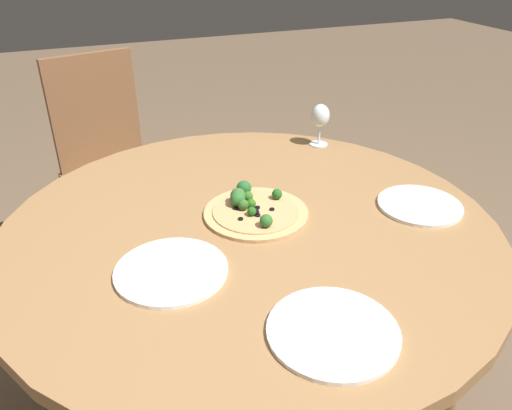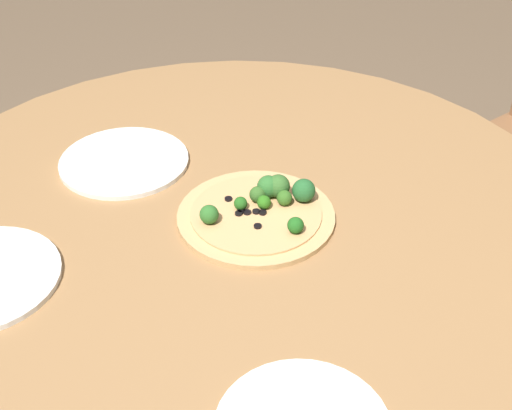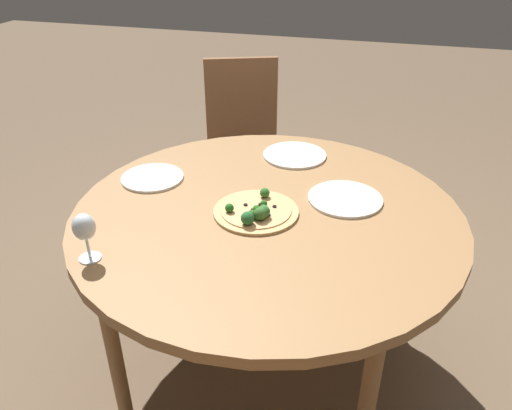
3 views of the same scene
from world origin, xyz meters
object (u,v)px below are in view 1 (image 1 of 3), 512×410
(chair_2, at_px, (111,161))
(pizza, at_px, (253,209))
(plate_far, at_px, (420,205))
(plate_side, at_px, (331,332))
(wine_glass, at_px, (320,117))
(plate_near, at_px, (171,271))

(chair_2, height_order, pizza, chair_2)
(chair_2, height_order, plate_far, chair_2)
(pizza, bearing_deg, plate_side, -93.56)
(chair_2, xyz_separation_m, plate_side, (0.25, -1.47, 0.22))
(chair_2, relative_size, plate_side, 3.65)
(wine_glass, distance_m, plate_side, 0.95)
(pizza, xyz_separation_m, wine_glass, (0.39, 0.36, 0.09))
(chair_2, distance_m, wine_glass, 0.97)
(plate_far, xyz_separation_m, plate_side, (-0.47, -0.34, 0.00))
(chair_2, xyz_separation_m, plate_far, (0.72, -1.13, 0.22))
(plate_far, bearing_deg, pizza, 162.45)
(plate_far, bearing_deg, chair_2, 122.43)
(plate_near, distance_m, plate_side, 0.39)
(pizza, distance_m, plate_near, 0.32)
(plate_near, bearing_deg, pizza, 33.25)
(wine_glass, relative_size, plate_near, 0.58)
(chair_2, xyz_separation_m, wine_glass, (0.67, -0.63, 0.32))
(chair_2, xyz_separation_m, plate_near, (0.01, -1.17, 0.22))
(pizza, bearing_deg, wine_glass, 42.67)
(plate_near, bearing_deg, plate_far, 2.98)
(pizza, height_order, plate_near, pizza)
(pizza, xyz_separation_m, plate_near, (-0.27, -0.18, -0.01))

